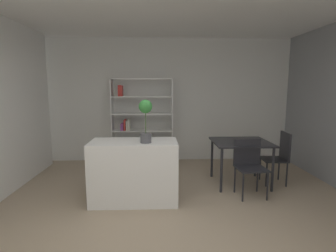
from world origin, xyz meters
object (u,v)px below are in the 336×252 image
at_px(open_bookshelf, 140,121).
at_px(dining_chair_near, 249,162).
at_px(potted_plant_on_island, 146,117).
at_px(dining_chair_window_side, 279,154).
at_px(dining_table, 241,146).
at_px(kitchen_island, 134,171).

xyz_separation_m(open_bookshelf, dining_chair_near, (1.86, -1.79, -0.45)).
bearing_deg(open_bookshelf, potted_plant_on_island, -83.88).
bearing_deg(dining_chair_window_side, dining_chair_near, -53.31).
bearing_deg(dining_table, potted_plant_on_island, -154.86).
height_order(potted_plant_on_island, dining_chair_window_side, potted_plant_on_island).
bearing_deg(dining_chair_window_side, open_bookshelf, -113.60).
bearing_deg(dining_chair_window_side, kitchen_island, -72.14).
relative_size(potted_plant_on_island, open_bookshelf, 0.32).
distance_m(dining_table, dining_chair_window_side, 0.72).
xyz_separation_m(dining_chair_window_side, dining_chair_near, (-0.71, -0.46, -0.01)).
relative_size(potted_plant_on_island, dining_chair_near, 0.69).
xyz_separation_m(potted_plant_on_island, dining_table, (1.64, 0.77, -0.61)).
bearing_deg(potted_plant_on_island, dining_chair_near, 10.39).
bearing_deg(kitchen_island, open_bookshelf, 91.10).
distance_m(kitchen_island, dining_table, 1.96).
relative_size(kitchen_island, potted_plant_on_island, 2.08).
distance_m(potted_plant_on_island, open_bookshelf, 2.12).
height_order(dining_table, dining_chair_window_side, dining_chair_window_side).
distance_m(potted_plant_on_island, dining_chair_near, 1.83).
height_order(dining_chair_window_side, dining_chair_near, dining_chair_window_side).
height_order(dining_table, dining_chair_near, dining_chair_near).
height_order(kitchen_island, open_bookshelf, open_bookshelf).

